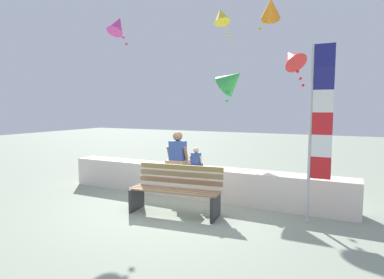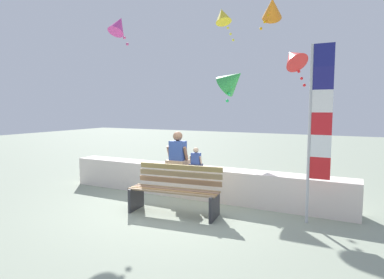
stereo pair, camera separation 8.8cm
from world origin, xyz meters
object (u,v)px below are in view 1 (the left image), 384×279
Objects in this scene: person_child at (196,159)px; kite_red at (292,58)px; park_bench at (176,191)px; kite_orange at (271,9)px; kite_green at (232,80)px; person_adult at (178,152)px; flag_banner at (318,122)px; kite_yellow at (221,16)px; kite_magenta at (117,25)px.

kite_red reaches higher than person_child.
kite_orange is at bearing 80.57° from park_bench.
kite_orange reaches higher than kite_green.
person_adult is 3.13m from flag_banner.
park_bench is 1.39m from person_adult.
kite_red is at bearing -18.89° from kite_yellow.
person_adult is at bearing -126.15° from kite_red.
kite_red reaches higher than kite_green.
kite_red is 1.27× the size of kite_magenta.
kite_green reaches higher than flag_banner.
kite_orange is at bearing 67.69° from person_adult.
kite_yellow is 3.02m from kite_green.
kite_yellow is (-0.35, 3.53, 3.89)m from person_adult.
flag_banner is at bearing -12.88° from person_child.
person_adult is (-0.58, 1.13, 0.56)m from park_bench.
person_adult is 0.67× the size of kite_red.
kite_red is at bearing 69.94° from park_bench.
kite_orange is 0.86× the size of kite_red.
person_adult is 0.25× the size of flag_banner.
person_adult is at bearing 117.26° from park_bench.
person_adult is 0.76× the size of kite_green.
kite_red is at bearing 106.68° from flag_banner.
park_bench is at bearing -62.74° from person_adult.
kite_orange is 1.68m from kite_red.
kite_orange is (-1.69, 3.74, 3.03)m from flag_banner.
kite_orange is 2.62m from kite_green.
kite_magenta is (-2.79, 0.87, 3.37)m from person_child.
kite_orange is 4.32m from kite_magenta.
park_bench is 4.05× the size of person_child.
kite_magenta reaches higher than park_bench.
kite_green is at bearing 83.00° from person_child.
person_adult is at bearing -111.30° from kite_green.
kite_red is 1.14× the size of kite_green.
person_adult is 5.27m from kite_yellow.
kite_red is (2.34, -0.80, -1.57)m from kite_yellow.
kite_red is (1.54, 2.73, 2.46)m from person_child.
flag_banner is at bearing -65.69° from kite_orange.
kite_green is at bearing 15.64° from kite_magenta.
kite_yellow reaches higher than kite_red.
person_adult is at bearing -20.56° from kite_magenta.
kite_red is 1.78m from kite_green.
park_bench is 2.80m from flag_banner.
kite_yellow is (-1.65, 0.37, 0.09)m from kite_orange.
person_child is at bearing 96.37° from park_bench.
kite_magenta reaches higher than kite_green.
person_child is at bearing -77.14° from kite_yellow.
kite_yellow is (-3.33, 4.11, 3.13)m from flag_banner.
park_bench is at bearing -99.43° from kite_orange.
kite_yellow is at bearing 102.86° from person_child.
kite_yellow is 0.93× the size of kite_red.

